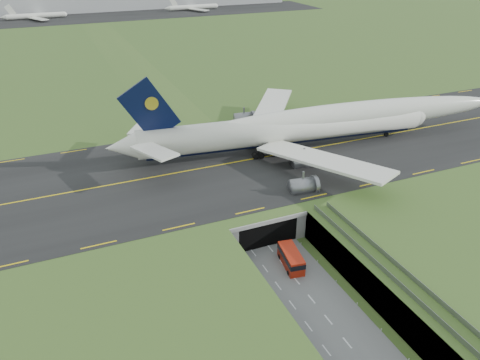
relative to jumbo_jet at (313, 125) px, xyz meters
name	(u,v)px	position (x,y,z in m)	size (l,w,h in m)	color
ground	(288,271)	(-24.87, -34.50, -11.68)	(900.00, 900.00, 0.00)	#345522
airfield_deck	(289,257)	(-24.87, -34.50, -8.68)	(800.00, 800.00, 6.00)	gray
trench_road	(310,298)	(-24.87, -42.00, -11.58)	(12.00, 75.00, 0.20)	slate
taxiway	(220,165)	(-24.87, -1.50, -5.59)	(800.00, 44.00, 0.18)	black
tunnel_portal	(249,210)	(-24.87, -17.78, -8.35)	(17.00, 22.30, 6.00)	gray
guideway	(419,300)	(-13.87, -53.61, -6.36)	(3.00, 53.00, 7.05)	#A8A8A3
jumbo_jet	(313,125)	(0.00, 0.00, 0.00)	(100.61, 63.27, 21.07)	white
shuttle_tram	(291,258)	(-23.73, -33.36, -10.03)	(3.86, 7.67, 3.00)	#AC1F0B
distant_hills	(137,1)	(39.51, 395.50, -15.68)	(700.00, 91.00, 60.00)	slate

